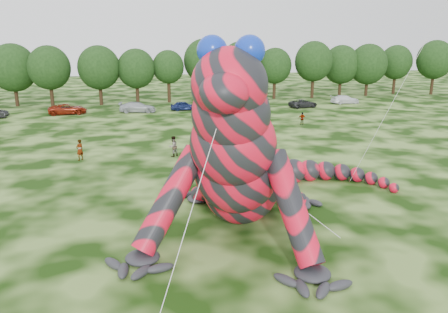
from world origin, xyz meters
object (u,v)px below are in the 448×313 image
flying_kite (445,5)px  car_3 (138,107)px  car_4 (184,106)px  car_6 (303,103)px  tree_6 (50,76)px  tree_12 (275,73)px  car_2 (68,109)px  tree_9 (169,76)px  tree_13 (313,70)px  tree_17 (434,68)px  tree_7 (99,75)px  spectator_0 (80,150)px  tree_15 (368,70)px  inflatable_gecko (245,130)px  tree_16 (395,70)px  spectator_2 (266,125)px  tree_10 (204,70)px  tree_14 (341,71)px  tree_8 (137,76)px  spectator_3 (302,119)px  spectator_1 (173,146)px  tree_11 (240,71)px  tree_5 (14,75)px  car_7 (345,99)px  car_5 (227,104)px

flying_kite → car_3: flying_kite is taller
car_4 → car_6: car_4 is taller
tree_6 → car_6: (38.32, -10.29, -4.11)m
tree_12 → car_2: bearing=-164.4°
flying_kite → tree_9: flying_kite is taller
tree_13 → tree_17: size_ratio=0.98×
tree_7 → spectator_0: (-0.69, -34.90, -3.81)m
tree_15 → car_3: size_ratio=1.85×
inflatable_gecko → tree_16: (45.70, 52.83, -0.53)m
car_6 → spectator_0: bearing=118.2°
tree_9 → spectator_2: bearing=-74.7°
tree_10 → tree_14: tree_10 is taller
tree_6 → tree_8: bearing=1.3°
tree_10 → car_4: 12.76m
tree_16 → spectator_3: bearing=-139.2°
spectator_1 → spectator_2: bearing=-177.7°
car_3 → spectator_1: bearing=-166.0°
tree_11 → spectator_1: (-16.47, -36.93, -4.11)m
tree_8 → tree_13: (31.35, 0.14, 0.59)m
car_3 → spectator_2: spectator_2 is taller
spectator_1 → tree_7: bearing=-110.1°
tree_5 → tree_11: size_ratio=0.97×
tree_10 → spectator_0: (-18.16, -36.68, -4.32)m
tree_6 → car_6: 39.89m
tree_16 → car_7: size_ratio=1.95×
car_4 → spectator_0: size_ratio=2.17×
tree_13 → spectator_0: 51.91m
tree_16 → tree_15: bearing=-167.1°
tree_11 → car_7: tree_11 is taller
tree_14 → tree_16: bearing=3.1°
car_6 → spectator_3: (-6.02, -13.57, 0.15)m
car_3 → tree_12: bearing=-57.8°
car_5 → car_6: size_ratio=0.95×
tree_5 → tree_16: bearing=0.8°
tree_6 → tree_7: bearing=0.9°
flying_kite → car_5: size_ratio=3.28×
tree_14 → car_4: size_ratio=2.34×
flying_kite → tree_13: 52.83m
tree_8 → tree_9: tree_8 is taller
flying_kite → tree_9: 52.26m
tree_7 → spectator_0: size_ratio=5.11×
tree_7 → tree_15: (48.56, 0.97, 0.08)m
tree_9 → spectator_2: 29.53m
tree_11 → car_5: size_ratio=2.33×
car_3 → car_5: car_3 is taller
tree_12 → spectator_2: bearing=-111.4°
tree_14 → tree_17: tree_17 is taller
tree_5 → spectator_3: (37.86, -25.61, -4.11)m
tree_12 → tree_17: 31.96m
tree_13 → tree_11: bearing=175.4°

